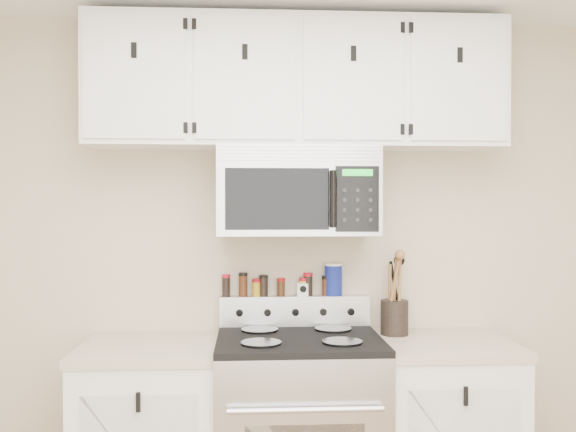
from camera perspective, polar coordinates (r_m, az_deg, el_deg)
The scene contains 15 objects.
back_wall at distance 3.30m, azimuth 0.56°, elevation -4.45°, with size 3.50×0.01×2.50m, color #C1AF91.
microwave at distance 3.10m, azimuth 0.82°, elevation 2.23°, with size 0.76×0.44×0.42m.
upper_cabinets at distance 3.18m, azimuth 0.77°, elevation 11.64°, with size 2.00×0.35×0.62m.
utensil_crock at distance 3.25m, azimuth 9.44°, elevation -8.63°, with size 0.14×0.14×0.40m.
kitchen_timer at distance 3.28m, azimuth 1.32°, elevation -6.54°, with size 0.06×0.05×0.07m, color white.
salt_canister at distance 3.29m, azimuth 4.05°, elevation -5.64°, with size 0.09×0.09×0.16m.
spice_jar_0 at distance 3.27m, azimuth -5.53°, elevation -6.15°, with size 0.04×0.04×0.11m.
spice_jar_1 at distance 3.27m, azimuth -4.01°, elevation -6.08°, with size 0.05×0.05×0.12m.
spice_jar_2 at distance 3.27m, azimuth -2.81°, elevation -6.35°, with size 0.04×0.04×0.09m.
spice_jar_3 at distance 3.27m, azimuth -2.18°, elevation -6.19°, with size 0.05×0.05×0.11m.
spice_jar_4 at distance 3.27m, azimuth -0.63°, elevation -6.32°, with size 0.04×0.04×0.09m.
spice_jar_5 at distance 3.28m, azimuth 1.37°, elevation -6.30°, with size 0.05×0.05×0.09m.
spice_jar_6 at distance 3.28m, azimuth 1.79°, elevation -6.08°, with size 0.05×0.05×0.12m.
spice_jar_7 at distance 3.29m, azimuth 3.41°, elevation -6.20°, with size 0.04×0.04×0.10m.
spice_jar_8 at distance 3.30m, azimuth 4.32°, elevation -6.16°, with size 0.04×0.04×0.10m.
Camera 1 is at (-0.23, -1.53, 1.56)m, focal length 40.00 mm.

